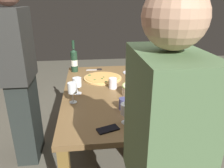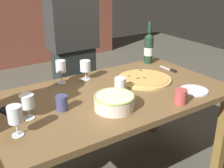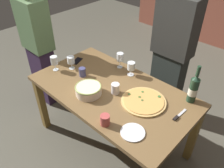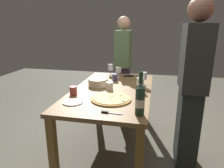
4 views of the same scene
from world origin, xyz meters
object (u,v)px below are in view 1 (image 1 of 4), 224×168
wine_glass_far_right (151,115)px  side_plate (131,73)px  wine_glass_far_left (126,110)px  pizza (103,78)px  serving_bowl (136,89)px  cup_spare (113,83)px  cup_ceramic (143,75)px  pizza_knife (96,70)px  dining_table (112,99)px  wine_bottle (74,60)px  wine_glass_near_pizza (77,83)px  wine_glass_by_bottle (72,89)px  cup_amber (123,104)px  person_guest_left (20,77)px  cell_phone (108,129)px

wine_glass_far_right → side_plate: (1.18, -0.11, -0.11)m
wine_glass_far_left → pizza: bearing=5.8°
serving_bowl → cup_spare: 0.25m
pizza → wine_glass_far_left: wine_glass_far_left is taller
cup_ceramic → pizza_knife: (0.38, 0.48, -0.04)m
cup_spare → dining_table: bearing=165.1°
wine_glass_far_left → cup_ceramic: 0.92m
wine_bottle → wine_glass_near_pizza: size_ratio=2.46×
wine_glass_by_bottle → wine_glass_far_right: wine_glass_by_bottle is taller
wine_glass_far_left → side_plate: 1.11m
wine_glass_far_right → wine_glass_far_left: bearing=53.9°
wine_glass_far_right → side_plate: size_ratio=0.85×
wine_glass_near_pizza → wine_glass_by_bottle: wine_glass_by_bottle is taller
side_plate → dining_table: bearing=149.9°
serving_bowl → cup_spare: size_ratio=2.43×
wine_glass_far_right → cup_spare: wine_glass_far_right is taller
cup_amber → cup_ceramic: same height
serving_bowl → wine_bottle: size_ratio=0.67×
serving_bowl → wine_glass_near_pizza: wine_glass_near_pizza is taller
wine_glass_far_right → pizza_knife: size_ratio=0.88×
person_guest_left → pizza: bearing=23.2°
wine_glass_near_pizza → wine_glass_far_left: bearing=-147.6°
wine_glass_by_bottle → dining_table: bearing=-58.7°
pizza → side_plate: 0.38m
cup_amber → pizza_knife: bearing=8.6°
wine_bottle → wine_glass_far_right: wine_bottle is taller
wine_glass_far_left → wine_glass_far_right: wine_glass_far_right is taller
wine_bottle → wine_glass_far_right: 1.42m
dining_table → wine_bottle: (0.63, 0.37, 0.23)m
wine_glass_near_pizza → pizza: bearing=-35.2°
wine_glass_by_bottle → wine_glass_near_pizza: bearing=-9.9°
cup_amber → cup_ceramic: bearing=-26.3°
pizza → serving_bowl: (-0.45, -0.26, 0.04)m
wine_glass_by_bottle → cell_phone: 0.52m
wine_glass_far_left → cup_spare: bearing=1.4°
wine_bottle → cell_phone: bearing=-168.3°
pizza → wine_glass_far_right: bearing=-167.1°
dining_table → wine_glass_far_right: bearing=-165.9°
side_plate → pizza_knife: bearing=67.7°
cup_ceramic → side_plate: 0.24m
serving_bowl → person_guest_left: (0.24, 1.05, 0.08)m
dining_table → cell_phone: bearing=171.0°
side_plate → pizza_knife: (0.16, 0.40, 0.00)m
serving_bowl → cup_amber: 0.31m
cup_spare → wine_bottle: bearing=34.0°
cup_amber → side_plate: size_ratio=0.48×
dining_table → wine_glass_by_bottle: 0.46m
wine_bottle → wine_glass_far_right: size_ratio=2.24×
cup_spare → serving_bowl: bearing=-133.0°
dining_table → pizza: pizza is taller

